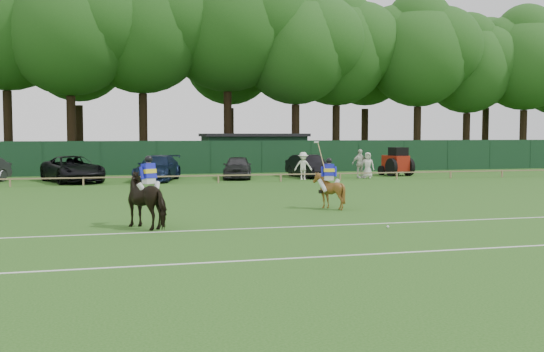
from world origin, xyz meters
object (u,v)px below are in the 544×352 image
object	(u,v)px
estate_black	(309,166)
spectator_right	(368,165)
horse_dark	(149,200)
horse_chestnut	(329,191)
suv_black	(73,169)
hatch_grey	(237,167)
spectator_left	(303,166)
polo_ball	(388,227)
tractor	(397,162)
utility_shed	(254,152)
spectator_mid	(360,164)
sedan_navy	(158,168)

from	to	relation	value
estate_black	spectator_right	size ratio (longest dim) A/B	2.67
horse_dark	horse_chestnut	size ratio (longest dim) A/B	1.46
suv_black	horse_chestnut	bearing A→B (deg)	-77.90
hatch_grey	estate_black	distance (m)	5.06
horse_chestnut	suv_black	distance (m)	20.40
spectator_left	polo_ball	xyz separation A→B (m)	(-3.80, -21.15, -0.86)
spectator_left	estate_black	bearing A→B (deg)	73.87
spectator_left	tractor	world-z (taller)	tractor
horse_dark	suv_black	distance (m)	21.02
suv_black	utility_shed	bearing A→B (deg)	14.17
spectator_mid	tractor	bearing A→B (deg)	18.20
estate_black	hatch_grey	bearing A→B (deg)	174.14
spectator_left	spectator_mid	xyz separation A→B (m)	(4.16, 0.41, 0.08)
suv_black	hatch_grey	xyz separation A→B (m)	(10.59, 0.43, -0.04)
utility_shed	polo_ball	bearing A→B (deg)	-95.27
sedan_navy	horse_chestnut	bearing A→B (deg)	-55.34
utility_shed	spectator_left	bearing A→B (deg)	-85.54
spectator_right	tractor	xyz separation A→B (m)	(3.10, 1.99, 0.08)
horse_chestnut	utility_shed	xyz separation A→B (m)	(3.00, 26.53, 0.81)
horse_dark	hatch_grey	world-z (taller)	horse_dark
utility_shed	sedan_navy	bearing A→B (deg)	-132.54
spectator_right	spectator_mid	bearing A→B (deg)	-179.56
horse_dark	hatch_grey	bearing A→B (deg)	-144.26
horse_dark	hatch_grey	size ratio (longest dim) A/B	0.47
horse_chestnut	spectator_left	bearing A→B (deg)	-91.46
polo_ball	tractor	size ratio (longest dim) A/B	0.03
horse_dark	utility_shed	bearing A→B (deg)	-144.50
hatch_grey	polo_ball	xyz separation A→B (m)	(0.17, -23.26, -0.73)
horse_dark	horse_chestnut	xyz separation A→B (m)	(7.36, 3.40, -0.17)
spectator_mid	estate_black	bearing A→B (deg)	141.62
suv_black	spectator_left	bearing A→B (deg)	-26.15
horse_dark	spectator_mid	bearing A→B (deg)	-163.65
estate_black	polo_ball	bearing A→B (deg)	-108.55
utility_shed	hatch_grey	bearing A→B (deg)	-109.69
spectator_mid	spectator_left	bearing A→B (deg)	177.24
horse_dark	sedan_navy	xyz separation A→B (m)	(1.88, 20.68, -0.09)
spectator_mid	utility_shed	xyz separation A→B (m)	(-5.00, 10.43, 0.55)
horse_dark	suv_black	world-z (taller)	horse_dark
horse_chestnut	tractor	size ratio (longest dim) A/B	0.56
horse_dark	sedan_navy	bearing A→B (deg)	-130.60
horse_chestnut	estate_black	bearing A→B (deg)	-93.11
estate_black	spectator_left	bearing A→B (deg)	-123.19
spectator_left	tractor	distance (m)	8.07
spectator_mid	spectator_right	bearing A→B (deg)	-28.93
horse_dark	estate_black	distance (m)	24.57
hatch_grey	polo_ball	distance (m)	23.27
horse_dark	spectator_mid	distance (m)	24.83
horse_dark	tractor	size ratio (longest dim) A/B	0.82
estate_black	tractor	xyz separation A→B (m)	(6.67, 0.03, 0.19)
spectator_mid	spectator_right	world-z (taller)	spectator_mid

